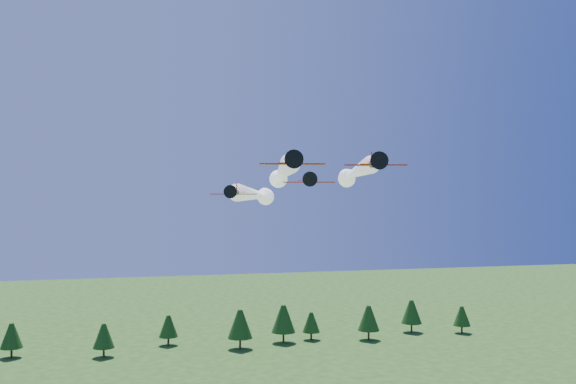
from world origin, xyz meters
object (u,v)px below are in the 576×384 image
object	(u,v)px
plane_left	(258,195)
plane_right	(354,173)
plane_lead	(281,174)
plane_slot	(309,180)

from	to	relation	value
plane_left	plane_right	bearing A→B (deg)	-10.25
plane_lead	plane_right	bearing A→B (deg)	24.13
plane_lead	plane_right	size ratio (longest dim) A/B	1.12
plane_lead	plane_left	xyz separation A→B (m)	(-1.51, 11.66, -3.45)
plane_lead	plane_slot	xyz separation A→B (m)	(-0.33, -16.95, -1.61)
plane_left	plane_slot	bearing A→B (deg)	-69.18
plane_lead	plane_slot	distance (m)	17.03
plane_right	plane_slot	bearing A→B (deg)	-110.57
plane_left	plane_slot	world-z (taller)	plane_slot
plane_lead	plane_left	distance (m)	12.25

